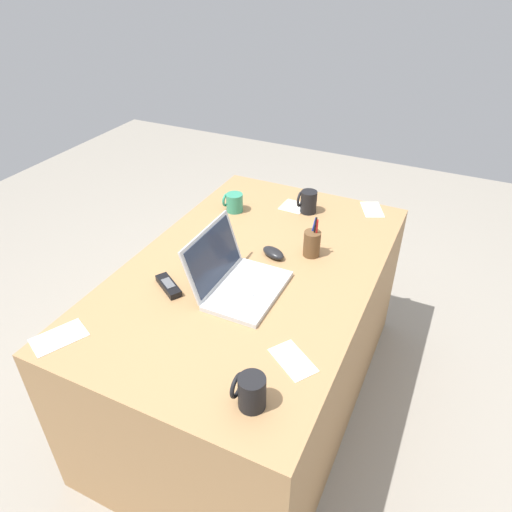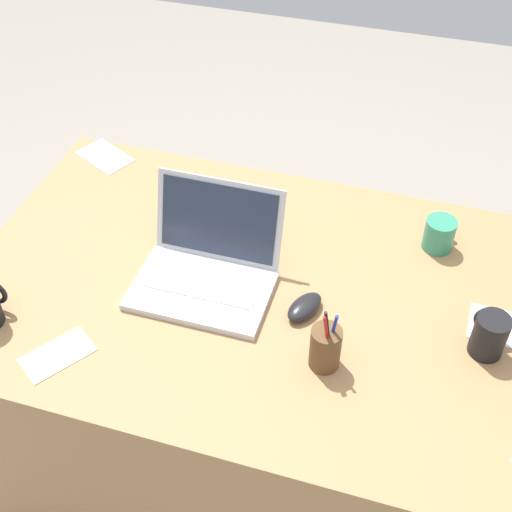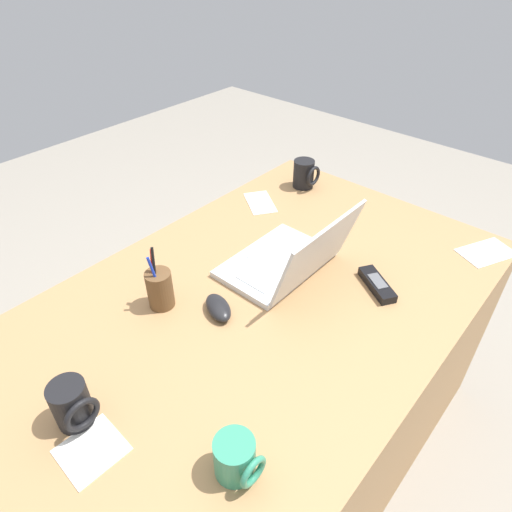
% 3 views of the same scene
% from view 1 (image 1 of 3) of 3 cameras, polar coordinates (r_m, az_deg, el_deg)
% --- Properties ---
extents(ground_plane, '(6.00, 6.00, 0.00)m').
position_cam_1_polar(ground_plane, '(2.31, -0.42, -15.97)').
color(ground_plane, gray).
extents(desk, '(1.46, 0.92, 0.71)m').
position_cam_1_polar(desk, '(2.05, -0.46, -9.54)').
color(desk, '#A87C4F').
rests_on(desk, ground).
extents(laptop, '(0.33, 0.28, 0.22)m').
position_cam_1_polar(laptop, '(1.68, -2.33, -2.79)').
color(laptop, silver).
rests_on(laptop, desk).
extents(computer_mouse, '(0.09, 0.12, 0.03)m').
position_cam_1_polar(computer_mouse, '(1.87, 2.11, 0.39)').
color(computer_mouse, black).
rests_on(computer_mouse, desk).
extents(coffee_mug_white, '(0.08, 0.09, 0.10)m').
position_cam_1_polar(coffee_mug_white, '(1.31, -0.67, -16.07)').
color(coffee_mug_white, black).
rests_on(coffee_mug_white, desk).
extents(coffee_mug_tall, '(0.08, 0.09, 0.09)m').
position_cam_1_polar(coffee_mug_tall, '(2.19, -2.70, 6.50)').
color(coffee_mug_tall, '#338C6B').
rests_on(coffee_mug_tall, desk).
extents(coffee_mug_spare, '(0.07, 0.09, 0.10)m').
position_cam_1_polar(coffee_mug_spare, '(2.19, 6.28, 6.56)').
color(coffee_mug_spare, black).
rests_on(coffee_mug_spare, desk).
extents(cordless_phone, '(0.11, 0.14, 0.03)m').
position_cam_1_polar(cordless_phone, '(1.73, -10.53, -3.56)').
color(cordless_phone, black).
rests_on(cordless_phone, desk).
extents(pen_holder, '(0.07, 0.07, 0.18)m').
position_cam_1_polar(pen_holder, '(1.87, 6.78, 1.54)').
color(pen_holder, brown).
rests_on(pen_holder, desk).
extents(paper_note_near_laptop, '(0.17, 0.14, 0.00)m').
position_cam_1_polar(paper_note_near_laptop, '(2.28, 13.87, 5.48)').
color(paper_note_near_laptop, white).
rests_on(paper_note_near_laptop, desk).
extents(paper_note_left, '(0.16, 0.17, 0.00)m').
position_cam_1_polar(paper_note_left, '(1.46, 4.48, -12.45)').
color(paper_note_left, white).
rests_on(paper_note_left, desk).
extents(paper_note_right, '(0.19, 0.16, 0.00)m').
position_cam_1_polar(paper_note_right, '(1.64, -22.73, -9.07)').
color(paper_note_right, white).
rests_on(paper_note_right, desk).
extents(paper_note_front, '(0.12, 0.12, 0.00)m').
position_cam_1_polar(paper_note_front, '(2.25, 4.54, 6.00)').
color(paper_note_front, white).
rests_on(paper_note_front, desk).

